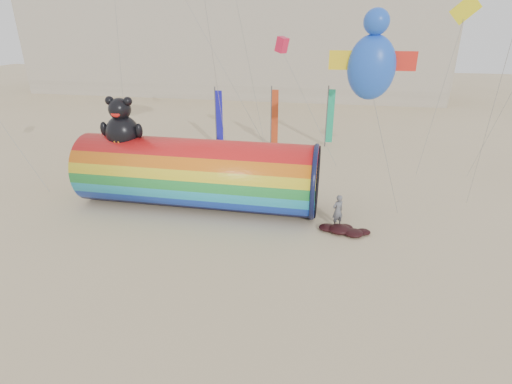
% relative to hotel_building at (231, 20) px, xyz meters
% --- Properties ---
extents(ground, '(160.00, 160.00, 0.00)m').
position_rel_hotel_building_xyz_m(ground, '(12.00, -45.95, -10.31)').
color(ground, '#CCB58C').
rests_on(ground, ground).
extents(hotel_building, '(60.40, 15.40, 20.60)m').
position_rel_hotel_building_xyz_m(hotel_building, '(0.00, 0.00, 0.00)').
color(hotel_building, '#B7AD99').
rests_on(hotel_building, ground).
extents(windsock_assembly, '(13.71, 4.17, 6.32)m').
position_rel_hotel_building_xyz_m(windsock_assembly, '(8.46, -41.50, -8.22)').
color(windsock_assembly, red).
rests_on(windsock_assembly, ground).
extents(kite_handler, '(0.78, 0.73, 1.79)m').
position_rel_hotel_building_xyz_m(kite_handler, '(16.50, -42.63, -9.41)').
color(kite_handler, slate).
rests_on(kite_handler, ground).
extents(fabric_bundle, '(2.62, 1.35, 0.41)m').
position_rel_hotel_building_xyz_m(fabric_bundle, '(16.85, -43.32, -10.14)').
color(fabric_bundle, black).
rests_on(fabric_bundle, ground).
extents(festival_banners, '(9.72, 2.51, 5.20)m').
position_rel_hotel_building_xyz_m(festival_banners, '(11.01, -28.87, -7.67)').
color(festival_banners, '#59595E').
rests_on(festival_banners, ground).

